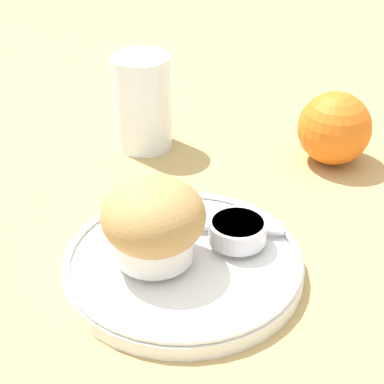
{
  "coord_description": "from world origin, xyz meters",
  "views": [
    {
      "loc": [
        0.16,
        -0.44,
        0.37
      ],
      "look_at": [
        -0.0,
        0.04,
        0.06
      ],
      "focal_mm": 60.0,
      "sensor_mm": 36.0,
      "label": 1
    }
  ],
  "objects_px": {
    "muffin": "(154,222)",
    "juice_glass": "(142,102)",
    "butter_knife": "(203,223)",
    "orange_fruit": "(334,128)"
  },
  "relations": [
    {
      "from": "muffin",
      "to": "juice_glass",
      "type": "relative_size",
      "value": 0.8
    },
    {
      "from": "muffin",
      "to": "orange_fruit",
      "type": "height_order",
      "value": "muffin"
    },
    {
      "from": "muffin",
      "to": "butter_knife",
      "type": "height_order",
      "value": "muffin"
    },
    {
      "from": "orange_fruit",
      "to": "juice_glass",
      "type": "xyz_separation_m",
      "value": [
        -0.22,
        -0.04,
        0.01
      ]
    },
    {
      "from": "butter_knife",
      "to": "orange_fruit",
      "type": "height_order",
      "value": "orange_fruit"
    },
    {
      "from": "butter_knife",
      "to": "juice_glass",
      "type": "bearing_deg",
      "value": 116.18
    },
    {
      "from": "muffin",
      "to": "butter_knife",
      "type": "relative_size",
      "value": 0.59
    },
    {
      "from": "muffin",
      "to": "juice_glass",
      "type": "height_order",
      "value": "juice_glass"
    },
    {
      "from": "muffin",
      "to": "juice_glass",
      "type": "distance_m",
      "value": 0.25
    },
    {
      "from": "muffin",
      "to": "butter_knife",
      "type": "distance_m",
      "value": 0.07
    }
  ]
}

